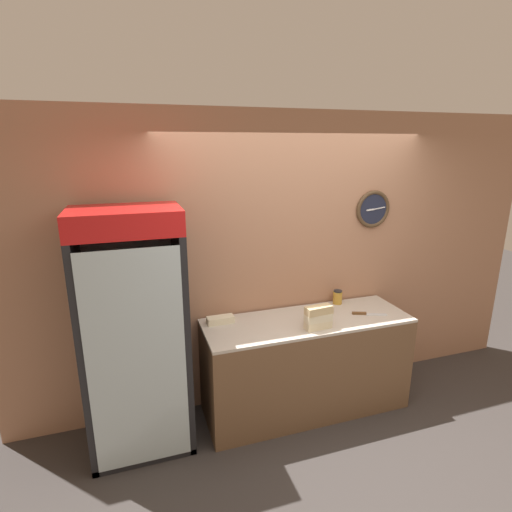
{
  "coord_description": "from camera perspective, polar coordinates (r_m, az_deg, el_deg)",
  "views": [
    {
      "loc": [
        -1.46,
        -2.09,
        2.41
      ],
      "look_at": [
        -0.45,
        0.96,
        1.5
      ],
      "focal_mm": 28.0,
      "sensor_mm": 36.0,
      "label": 1
    }
  ],
  "objects": [
    {
      "name": "sandwich_stack_middle",
      "position": [
        3.44,
        8.89,
        -8.65
      ],
      "size": [
        0.23,
        0.1,
        0.07
      ],
      "color": "beige",
      "rests_on": "sandwich_stack_bottom"
    },
    {
      "name": "beverage_cooler",
      "position": [
        3.3,
        -17.07,
        -8.83
      ],
      "size": [
        0.78,
        0.61,
        1.97
      ],
      "color": "black",
      "rests_on": "ground_plane"
    },
    {
      "name": "ground_plane",
      "position": [
        3.51,
        13.65,
        -28.16
      ],
      "size": [
        14.0,
        14.0,
        0.0
      ],
      "primitive_type": "plane",
      "color": "#383330"
    },
    {
      "name": "sandwich_stack_top",
      "position": [
        3.41,
        8.93,
        -7.63
      ],
      "size": [
        0.24,
        0.11,
        0.07
      ],
      "color": "tan",
      "rests_on": "sandwich_stack_middle"
    },
    {
      "name": "sandwich_flat_left",
      "position": [
        3.53,
        -5.11,
        -9.06
      ],
      "size": [
        0.24,
        0.1,
        0.06
      ],
      "color": "beige",
      "rests_on": "prep_counter"
    },
    {
      "name": "sandwich_flat_right",
      "position": [
        3.72,
        9.32,
        -7.9
      ],
      "size": [
        0.24,
        0.14,
        0.06
      ],
      "color": "tan",
      "rests_on": "prep_counter"
    },
    {
      "name": "condiment_jar",
      "position": [
        3.99,
        11.57,
        -5.76
      ],
      "size": [
        0.09,
        0.09,
        0.14
      ],
      "color": "gold",
      "rests_on": "prep_counter"
    },
    {
      "name": "sandwich_stack_bottom",
      "position": [
        3.46,
        8.84,
        -9.66
      ],
      "size": [
        0.24,
        0.11,
        0.07
      ],
      "color": "beige",
      "rests_on": "prep_counter"
    },
    {
      "name": "chefs_knife",
      "position": [
        3.82,
        15.26,
        -7.95
      ],
      "size": [
        0.31,
        0.15,
        0.02
      ],
      "color": "silver",
      "rests_on": "prep_counter"
    },
    {
      "name": "prep_counter",
      "position": [
        3.84,
        7.14,
        -15.1
      ],
      "size": [
        1.86,
        0.63,
        0.9
      ],
      "color": "brown",
      "rests_on": "ground_plane"
    },
    {
      "name": "wall_back",
      "position": [
        3.78,
        5.34,
        -0.55
      ],
      "size": [
        5.2,
        0.09,
        2.7
      ],
      "color": "#AD7A5B",
      "rests_on": "ground_plane"
    }
  ]
}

